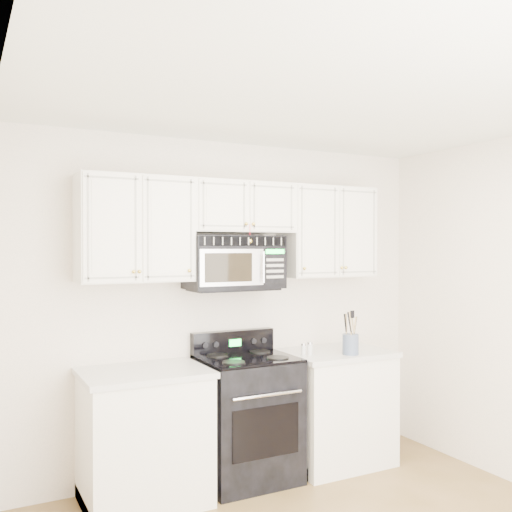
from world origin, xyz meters
TOP-DOWN VIEW (x-y plane):
  - room at (0.00, 0.00)m, footprint 3.51×3.51m
  - base_cabinet_left at (-0.80, 1.44)m, footprint 0.86×0.65m
  - base_cabinet_right at (0.80, 1.44)m, footprint 0.86×0.65m
  - range at (0.00, 1.46)m, footprint 0.69×0.64m
  - upper_cabinets at (-0.00, 1.58)m, footprint 2.44×0.37m
  - microwave at (-0.05, 1.56)m, footprint 0.73×0.42m
  - utensil_crock at (0.81, 1.24)m, footprint 0.13×0.13m
  - shaker_salt at (0.47, 1.39)m, footprint 0.04×0.04m
  - shaker_pepper at (0.51, 1.37)m, footprint 0.04×0.04m

SIDE VIEW (x-z plane):
  - base_cabinet_left at x=-0.80m, z-range -0.03..0.89m
  - base_cabinet_right at x=0.80m, z-range -0.03..0.89m
  - range at x=0.00m, z-range -0.07..1.04m
  - shaker_salt at x=0.47m, z-range 0.92..1.01m
  - shaker_pepper at x=0.51m, z-range 0.92..1.02m
  - utensil_crock at x=0.81m, z-range 0.84..1.18m
  - room at x=0.00m, z-range 0.00..2.60m
  - microwave at x=-0.05m, z-range 1.45..1.85m
  - upper_cabinets at x=0.00m, z-range 1.56..2.31m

